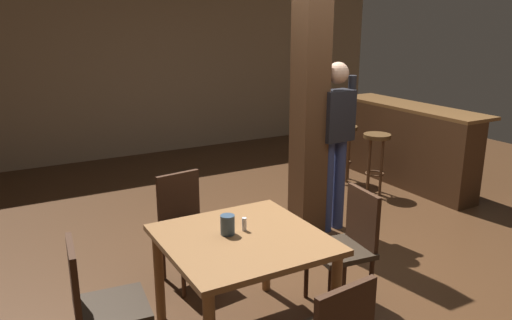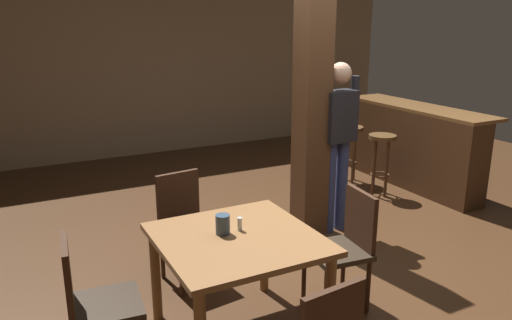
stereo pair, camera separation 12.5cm
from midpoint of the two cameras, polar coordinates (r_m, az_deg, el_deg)
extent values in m
plane|color=#422816|center=(4.70, 8.19, -11.07)|extent=(10.80, 10.80, 0.00)
cube|color=gray|center=(8.25, -10.91, 10.59)|extent=(8.00, 0.10, 2.80)
cube|color=#4C301C|center=(4.84, 5.45, 7.27)|extent=(0.28, 0.28, 2.80)
cube|color=brown|center=(3.32, -2.64, -9.06)|extent=(1.02, 1.02, 0.04)
cylinder|color=brown|center=(4.02, 0.28, -10.24)|extent=(0.07, 0.07, 0.70)
cylinder|color=brown|center=(3.71, -11.99, -12.94)|extent=(0.07, 0.07, 0.70)
cylinder|color=brown|center=(3.37, 7.97, -15.91)|extent=(0.07, 0.07, 0.70)
cube|color=#2D2319|center=(3.82, 8.55, -10.18)|extent=(0.46, 0.46, 0.04)
cube|color=#382114|center=(3.83, 11.16, -6.58)|extent=(0.08, 0.38, 0.45)
cylinder|color=#382114|center=(3.72, 7.47, -14.89)|extent=(0.04, 0.04, 0.43)
cylinder|color=#382114|center=(3.98, 4.87, -12.58)|extent=(0.04, 0.04, 0.43)
cylinder|color=#382114|center=(3.89, 12.06, -13.66)|extent=(0.04, 0.04, 0.43)
cylinder|color=#382114|center=(4.14, 9.25, -11.56)|extent=(0.04, 0.04, 0.43)
cube|color=#2D2319|center=(4.13, -8.32, -8.11)|extent=(0.47, 0.47, 0.04)
cube|color=#382114|center=(4.21, -9.69, -4.42)|extent=(0.38, 0.08, 0.45)
cylinder|color=#382114|center=(4.17, -4.87, -11.19)|extent=(0.04, 0.04, 0.43)
cylinder|color=#382114|center=(4.02, -9.21, -12.44)|extent=(0.04, 0.04, 0.43)
cylinder|color=#382114|center=(4.44, -7.28, -9.49)|extent=(0.04, 0.04, 0.43)
cylinder|color=#382114|center=(4.30, -11.41, -10.57)|extent=(0.04, 0.04, 0.43)
cube|color=#2D2319|center=(3.24, -17.26, -15.88)|extent=(0.46, 0.46, 0.04)
cube|color=#382114|center=(3.12, -21.17, -12.78)|extent=(0.07, 0.38, 0.45)
cylinder|color=#382114|center=(3.52, -14.35, -17.18)|extent=(0.04, 0.04, 0.43)
cylinder|color=#33475B|center=(3.33, -4.35, -7.40)|extent=(0.10, 0.10, 0.13)
cylinder|color=silver|center=(3.38, -2.41, -7.34)|extent=(0.03, 0.03, 0.09)
cube|color=black|center=(4.96, 8.44, 5.04)|extent=(0.35, 0.22, 0.50)
sphere|color=tan|center=(4.90, 8.64, 9.81)|extent=(0.22, 0.22, 0.21)
cylinder|color=navy|center=(5.20, 8.78, -2.75)|extent=(0.13, 0.13, 0.95)
cylinder|color=navy|center=(5.10, 7.44, -3.07)|extent=(0.13, 0.13, 0.95)
cylinder|color=black|center=(5.07, 10.17, 6.91)|extent=(0.09, 0.09, 0.46)
cylinder|color=black|center=(4.81, 6.76, 6.58)|extent=(0.09, 0.09, 0.46)
cube|color=brown|center=(6.78, 16.84, 5.87)|extent=(0.56, 2.18, 0.04)
cube|color=#422816|center=(6.81, 15.90, 1.51)|extent=(0.36, 2.18, 1.00)
cylinder|color=#4C3319|center=(6.25, 13.13, 2.68)|extent=(0.33, 0.33, 0.05)
torus|color=#422816|center=(6.37, 12.86, -1.51)|extent=(0.23, 0.23, 0.02)
cylinder|color=#422816|center=(6.42, 12.28, -0.43)|extent=(0.03, 0.03, 0.71)
cylinder|color=#422816|center=(6.27, 13.56, -0.91)|extent=(0.03, 0.03, 0.71)
cylinder|color=#422816|center=(6.42, 13.63, -0.53)|extent=(0.03, 0.03, 0.71)
cylinder|color=#422816|center=(6.28, 12.18, -0.81)|extent=(0.03, 0.03, 0.71)
cylinder|color=#4C3319|center=(6.70, 9.39, 3.66)|extent=(0.38, 0.38, 0.05)
torus|color=#4C301C|center=(6.82, 9.21, -0.21)|extent=(0.27, 0.27, 0.02)
cylinder|color=#4C301C|center=(6.88, 8.62, 0.80)|extent=(0.03, 0.03, 0.70)
cylinder|color=#4C301C|center=(6.70, 9.89, 0.33)|extent=(0.03, 0.03, 0.70)
cylinder|color=#4C301C|center=(6.87, 10.05, 0.70)|extent=(0.03, 0.03, 0.70)
cylinder|color=#4C301C|center=(6.72, 8.42, 0.43)|extent=(0.03, 0.03, 0.70)
camera|label=1|loc=(0.06, -90.83, -0.24)|focal=35.00mm
camera|label=2|loc=(0.06, 89.17, 0.24)|focal=35.00mm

